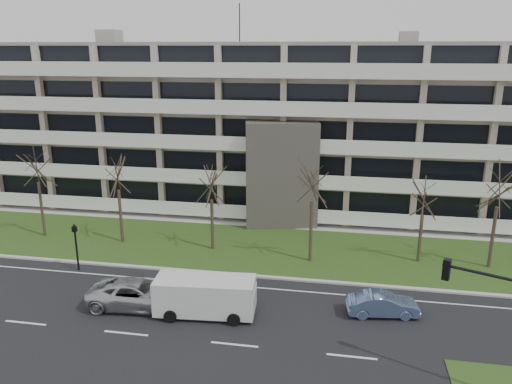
% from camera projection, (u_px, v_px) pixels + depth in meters
% --- Properties ---
extents(ground, '(160.00, 160.00, 0.00)m').
position_uv_depth(ground, '(235.00, 345.00, 25.91)').
color(ground, black).
rests_on(ground, ground).
extents(grass_verge, '(90.00, 10.00, 0.06)m').
position_uv_depth(grass_verge, '(271.00, 249.00, 38.19)').
color(grass_verge, '#2C4416').
rests_on(grass_verge, ground).
extents(curb, '(90.00, 0.35, 0.12)m').
position_uv_depth(curb, '(260.00, 277.00, 33.45)').
color(curb, '#B2B2AD').
rests_on(curb, ground).
extents(sidewalk, '(90.00, 2.00, 0.08)m').
position_uv_depth(sidewalk, '(281.00, 224.00, 43.38)').
color(sidewalk, '#B2B2AD').
rests_on(sidewalk, ground).
extents(lane_edge_line, '(90.00, 0.12, 0.01)m').
position_uv_depth(lane_edge_line, '(256.00, 288.00, 32.05)').
color(lane_edge_line, white).
rests_on(lane_edge_line, ground).
extents(apartment_building, '(60.50, 15.10, 18.75)m').
position_uv_depth(apartment_building, '(291.00, 126.00, 47.71)').
color(apartment_building, '#C4B098').
rests_on(apartment_building, ground).
extents(silver_pickup, '(6.06, 3.13, 1.64)m').
position_uv_depth(silver_pickup, '(138.00, 294.00, 29.51)').
color(silver_pickup, silver).
rests_on(silver_pickup, ground).
extents(blue_sedan, '(4.26, 2.01, 1.35)m').
position_uv_depth(blue_sedan, '(382.00, 304.00, 28.61)').
color(blue_sedan, '#677FB2').
rests_on(blue_sedan, ground).
extents(white_van, '(5.88, 2.72, 2.22)m').
position_uv_depth(white_van, '(206.00, 293.00, 28.50)').
color(white_van, silver).
rests_on(white_van, ground).
extents(pedestrian_signal, '(0.36, 0.31, 3.35)m').
position_uv_depth(pedestrian_signal, '(76.00, 241.00, 34.03)').
color(pedestrian_signal, black).
rests_on(pedestrian_signal, ground).
extents(tree_1, '(4.06, 4.06, 8.11)m').
position_uv_depth(tree_1, '(36.00, 161.00, 39.07)').
color(tree_1, '#382B21').
rests_on(tree_1, ground).
extents(tree_2, '(3.83, 3.83, 7.65)m').
position_uv_depth(tree_2, '(117.00, 169.00, 37.90)').
color(tree_2, '#382B21').
rests_on(tree_2, ground).
extents(tree_3, '(3.52, 3.52, 7.05)m').
position_uv_depth(tree_3, '(211.00, 180.00, 36.64)').
color(tree_3, '#382B21').
rests_on(tree_3, ground).
extents(tree_4, '(4.07, 4.07, 8.13)m').
position_uv_depth(tree_4, '(313.00, 176.00, 34.25)').
color(tree_4, '#382B21').
rests_on(tree_4, ground).
extents(tree_5, '(3.19, 3.19, 6.38)m').
position_uv_depth(tree_5, '(424.00, 196.00, 34.52)').
color(tree_5, '#382B21').
rests_on(tree_5, ground).
extents(tree_6, '(3.99, 3.99, 7.97)m').
position_uv_depth(tree_6, '(500.00, 182.00, 33.26)').
color(tree_6, '#382B21').
rests_on(tree_6, ground).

